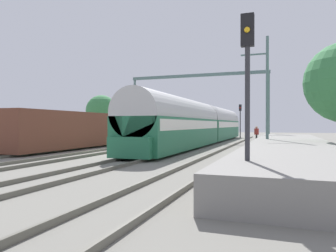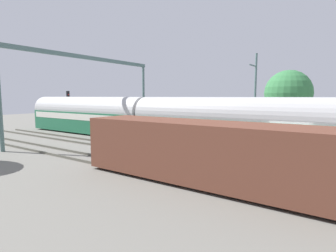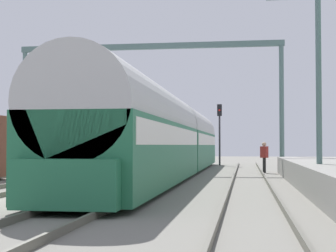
# 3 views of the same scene
# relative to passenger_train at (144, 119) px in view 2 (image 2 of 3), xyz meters

# --- Properties ---
(ground) EXTENTS (120.00, 120.00, 0.00)m
(ground) POSITION_rel_passenger_train_xyz_m (-2.02, -12.75, -1.97)
(ground) COLOR slate
(track_far_west) EXTENTS (1.52, 60.00, 0.16)m
(track_far_west) POSITION_rel_passenger_train_xyz_m (-8.08, -12.75, -1.89)
(track_far_west) COLOR #5B584D
(track_far_west) RESTS_ON ground
(track_west) EXTENTS (1.51, 60.00, 0.16)m
(track_west) POSITION_rel_passenger_train_xyz_m (-4.04, -12.75, -1.89)
(track_west) COLOR #5B584D
(track_west) RESTS_ON ground
(track_east) EXTENTS (1.51, 60.00, 0.16)m
(track_east) POSITION_rel_passenger_train_xyz_m (0.00, -12.75, -1.89)
(track_east) COLOR #5B584D
(track_east) RESTS_ON ground
(track_far_east) EXTENTS (1.52, 60.00, 0.16)m
(track_far_east) POSITION_rel_passenger_train_xyz_m (4.04, -12.75, -1.89)
(track_far_east) COLOR #5B584D
(track_far_east) RESTS_ON ground
(platform) EXTENTS (4.40, 28.00, 0.90)m
(platform) POSITION_rel_passenger_train_xyz_m (7.86, -10.75, -1.52)
(platform) COLOR gray
(platform) RESTS_ON ground
(passenger_train) EXTENTS (2.93, 32.85, 3.82)m
(passenger_train) POSITION_rel_passenger_train_xyz_m (0.00, 0.00, 0.00)
(passenger_train) COLOR #236B47
(passenger_train) RESTS_ON ground
(freight_car) EXTENTS (2.80, 13.00, 2.70)m
(freight_car) POSITION_rel_passenger_train_xyz_m (-8.08, -10.52, -0.50)
(freight_car) COLOR brown
(freight_car) RESTS_ON ground
(person_crossing) EXTENTS (0.46, 0.44, 1.73)m
(person_crossing) POSITION_rel_passenger_train_xyz_m (4.93, 3.06, -0.94)
(person_crossing) COLOR black
(person_crossing) RESTS_ON ground
(railway_signal_far) EXTENTS (0.36, 0.30, 4.72)m
(railway_signal_far) POSITION_rel_passenger_train_xyz_m (1.92, 14.21, 1.07)
(railway_signal_far) COLOR #2D2D33
(railway_signal_far) RESTS_ON ground
(catenary_gantry) EXTENTS (16.53, 0.28, 7.86)m
(catenary_gantry) POSITION_rel_passenger_train_xyz_m (-2.02, 5.12, 3.93)
(catenary_gantry) COLOR slate
(catenary_gantry) RESTS_ON ground
(catenary_pole_east_mid) EXTENTS (1.90, 0.20, 8.00)m
(catenary_pole_east_mid) POSITION_rel_passenger_train_xyz_m (6.39, -8.19, 2.18)
(catenary_pole_east_mid) COLOR slate
(catenary_pole_east_mid) RESTS_ON ground
(tree_east_background) EXTENTS (4.73, 4.73, 6.73)m
(tree_east_background) POSITION_rel_passenger_train_xyz_m (10.92, -10.24, 2.38)
(tree_east_background) COLOR #4C3826
(tree_east_background) RESTS_ON ground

